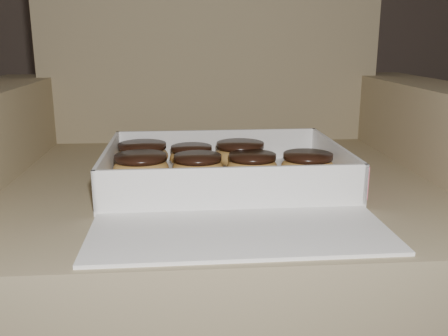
% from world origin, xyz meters
% --- Properties ---
extents(armchair, '(1.00, 0.85, 1.05)m').
position_xyz_m(armchair, '(-0.21, 0.78, 0.33)').
color(armchair, '#8F7E5B').
rests_on(armchair, floor).
extents(bakery_box, '(0.40, 0.47, 0.07)m').
position_xyz_m(bakery_box, '(-0.20, 0.61, 0.48)').
color(bakery_box, white).
rests_on(bakery_box, armchair).
extents(donut_a, '(0.09, 0.09, 0.04)m').
position_xyz_m(donut_a, '(-0.16, 0.65, 0.50)').
color(donut_a, '#EAB451').
rests_on(donut_a, bakery_box).
extents(donut_b, '(0.10, 0.10, 0.05)m').
position_xyz_m(donut_b, '(-0.35, 0.74, 0.50)').
color(donut_b, '#EAB451').
rests_on(donut_b, bakery_box).
extents(donut_c, '(0.09, 0.09, 0.04)m').
position_xyz_m(donut_c, '(-0.25, 0.65, 0.50)').
color(donut_c, '#EAB451').
rests_on(donut_c, bakery_box).
extents(donut_d, '(0.08, 0.08, 0.04)m').
position_xyz_m(donut_d, '(-0.26, 0.74, 0.50)').
color(donut_d, '#EAB451').
rests_on(donut_d, bakery_box).
extents(donut_e, '(0.10, 0.10, 0.05)m').
position_xyz_m(donut_e, '(-0.17, 0.73, 0.50)').
color(donut_e, '#EAB451').
rests_on(donut_e, bakery_box).
extents(donut_f, '(0.09, 0.09, 0.05)m').
position_xyz_m(donut_f, '(-0.35, 0.65, 0.50)').
color(donut_f, '#EAB451').
rests_on(donut_f, bakery_box).
extents(donut_g, '(0.09, 0.09, 0.05)m').
position_xyz_m(donut_g, '(-0.06, 0.64, 0.50)').
color(donut_g, '#EAB451').
rests_on(donut_g, bakery_box).
extents(crumb_a, '(0.01, 0.01, 0.00)m').
position_xyz_m(crumb_a, '(-0.29, 0.58, 0.48)').
color(crumb_a, black).
rests_on(crumb_a, bakery_box).
extents(crumb_b, '(0.01, 0.01, 0.00)m').
position_xyz_m(crumb_b, '(-0.10, 0.57, 0.48)').
color(crumb_b, black).
rests_on(crumb_b, bakery_box).
extents(crumb_c, '(0.01, 0.01, 0.00)m').
position_xyz_m(crumb_c, '(-0.33, 0.64, 0.48)').
color(crumb_c, black).
rests_on(crumb_c, bakery_box).
extents(crumb_d, '(0.01, 0.01, 0.00)m').
position_xyz_m(crumb_d, '(-0.36, 0.54, 0.48)').
color(crumb_d, black).
rests_on(crumb_d, bakery_box).
extents(crumb_e, '(0.01, 0.01, 0.00)m').
position_xyz_m(crumb_e, '(-0.13, 0.53, 0.48)').
color(crumb_e, black).
rests_on(crumb_e, bakery_box).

